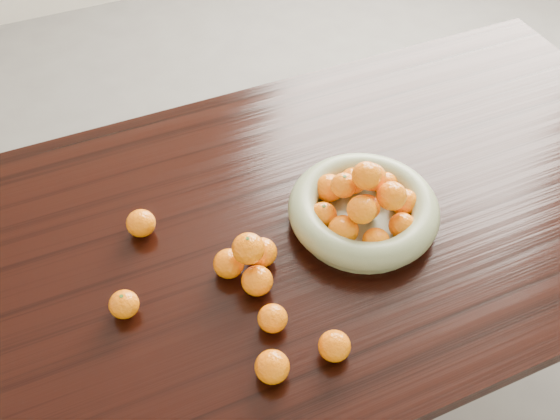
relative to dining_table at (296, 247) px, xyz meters
name	(u,v)px	position (x,y,z in m)	size (l,w,h in m)	color
ground	(292,380)	(0.00, 0.00, -0.66)	(5.00, 5.00, 0.00)	#595754
dining_table	(296,247)	(0.00, 0.00, 0.00)	(2.00, 1.00, 0.75)	black
fruit_bowl	(364,208)	(0.13, -0.06, 0.13)	(0.33, 0.33, 0.17)	gray
orange_pyramid	(249,261)	(-0.15, -0.09, 0.13)	(0.14, 0.13, 0.12)	orange
loose_orange_0	(124,304)	(-0.41, -0.08, 0.12)	(0.06, 0.06, 0.06)	orange
loose_orange_1	(272,367)	(-0.20, -0.32, 0.12)	(0.06, 0.06, 0.06)	orange
loose_orange_2	(334,346)	(-0.07, -0.33, 0.12)	(0.06, 0.06, 0.06)	orange
loose_orange_3	(141,223)	(-0.32, 0.11, 0.12)	(0.06, 0.06, 0.06)	orange
loose_orange_4	(273,318)	(-0.16, -0.23, 0.12)	(0.06, 0.06, 0.05)	orange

